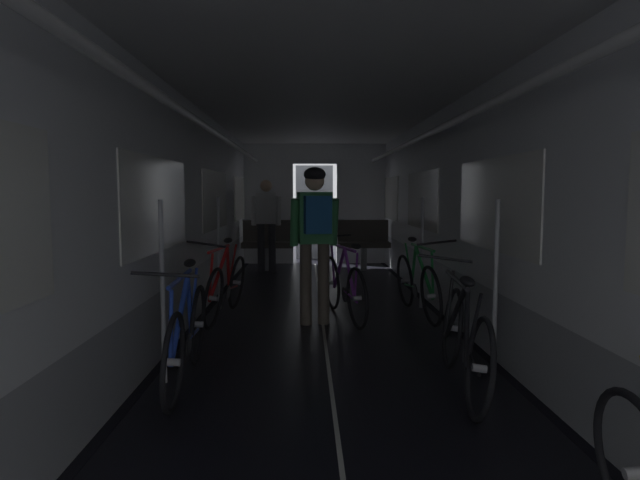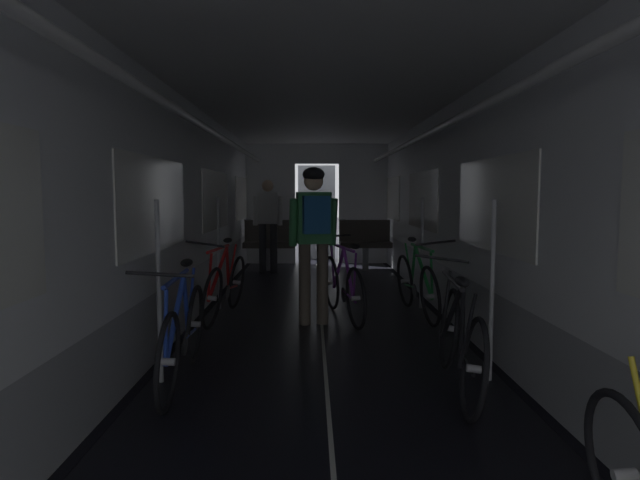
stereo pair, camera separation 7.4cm
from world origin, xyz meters
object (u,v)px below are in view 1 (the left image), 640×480
object	(u,v)px
bench_seat_far_right	(363,240)
bicycle_red	(226,285)
bench_seat_far_left	(268,240)
person_standing_near_bench	(266,219)
person_cyclist_aisle	(315,228)
bicycle_blue	(187,334)
bicycle_purple_in_aisle	(344,286)
bicycle_black	(463,339)
bicycle_green	(417,284)

from	to	relation	value
bench_seat_far_right	bicycle_red	world-z (taller)	same
bench_seat_far_left	person_standing_near_bench	world-z (taller)	person_standing_near_bench
person_cyclist_aisle	bicycle_blue	bearing A→B (deg)	-119.07
bicycle_red	bicycle_purple_in_aisle	size ratio (longest dim) A/B	1.02
bicycle_blue	person_cyclist_aisle	xyz separation A→B (m)	(1.00, 1.81, 0.69)
bicycle_purple_in_aisle	person_standing_near_bench	xyz separation A→B (m)	(-1.15, 3.55, 0.59)
bench_seat_far_right	person_standing_near_bench	world-z (taller)	person_standing_near_bench
bicycle_black	person_standing_near_bench	size ratio (longest dim) A/B	1.00
bicycle_red	person_standing_near_bench	size ratio (longest dim) A/B	1.00
bench_seat_far_left	bench_seat_far_right	world-z (taller)	same
bench_seat_far_right	bicycle_red	bearing A→B (deg)	-117.58
bicycle_black	person_cyclist_aisle	distance (m)	2.36
bicycle_red	person_standing_near_bench	world-z (taller)	person_standing_near_bench
person_standing_near_bench	bicycle_blue	bearing A→B (deg)	-91.93
bench_seat_far_right	person_cyclist_aisle	size ratio (longest dim) A/B	0.57
bench_seat_far_left	bicycle_red	world-z (taller)	same
bicycle_blue	bench_seat_far_right	bearing A→B (deg)	71.69
bench_seat_far_right	bicycle_red	xyz separation A→B (m)	(-2.02, -3.86, -0.19)
bicycle_red	person_cyclist_aisle	distance (m)	1.29
bicycle_purple_in_aisle	bicycle_green	bearing A→B (deg)	8.41
bicycle_blue	person_standing_near_bench	size ratio (longest dim) A/B	1.00
bench_seat_far_right	bicycle_black	bearing A→B (deg)	-89.36
person_cyclist_aisle	bicycle_purple_in_aisle	bearing A→B (deg)	38.85
bench_seat_far_left	bicycle_purple_in_aisle	bearing A→B (deg)	-73.67
bicycle_black	bench_seat_far_left	bearing A→B (deg)	106.80
bench_seat_far_right	person_cyclist_aisle	world-z (taller)	person_cyclist_aisle
bicycle_blue	person_standing_near_bench	distance (m)	5.66
bicycle_red	bicycle_green	distance (m)	2.25
bench_seat_far_right	person_standing_near_bench	size ratio (longest dim) A/B	0.58
bicycle_red	bicycle_blue	distance (m)	2.14
person_standing_near_bench	bicycle_purple_in_aisle	bearing A→B (deg)	-72.09
person_cyclist_aisle	bench_seat_far_left	bearing A→B (deg)	101.01
bench_seat_far_right	bicycle_black	size ratio (longest dim) A/B	0.58
bench_seat_far_right	bicycle_purple_in_aisle	distance (m)	3.99
bicycle_purple_in_aisle	person_cyclist_aisle	bearing A→B (deg)	-141.15
bicycle_black	bicycle_purple_in_aisle	bearing A→B (deg)	107.62
bench_seat_far_left	bicycle_green	distance (m)	4.31
bench_seat_far_left	bicycle_black	xyz separation A→B (m)	(1.87, -6.19, -0.19)
bench_seat_far_right	person_standing_near_bench	xyz separation A→B (m)	(-1.80, -0.38, 0.41)
bench_seat_far_right	bicycle_purple_in_aisle	size ratio (longest dim) A/B	0.59
bicycle_red	bicycle_green	world-z (taller)	bicycle_red
bicycle_purple_in_aisle	bench_seat_far_right	bearing A→B (deg)	80.62
bicycle_purple_in_aisle	bicycle_blue	bearing A→B (deg)	-122.82
bench_seat_far_right	bicycle_green	distance (m)	3.81
bench_seat_far_left	bicycle_black	size ratio (longest dim) A/B	0.58
bicycle_black	person_cyclist_aisle	world-z (taller)	person_cyclist_aisle
bench_seat_far_left	bicycle_purple_in_aisle	world-z (taller)	bench_seat_far_left
bench_seat_far_right	person_cyclist_aisle	distance (m)	4.34
bench_seat_far_left	bench_seat_far_right	distance (m)	1.80
bench_seat_far_left	bicycle_red	size ratio (longest dim) A/B	0.58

